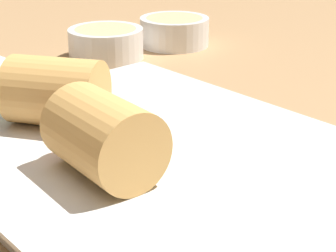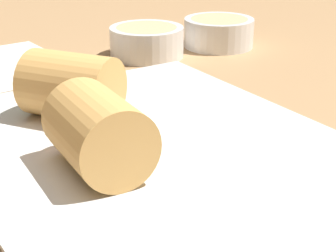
% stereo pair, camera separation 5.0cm
% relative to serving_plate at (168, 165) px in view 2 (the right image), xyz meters
% --- Properties ---
extents(table_surface, '(1.80, 1.40, 0.02)m').
position_rel_serving_plate_xyz_m(table_surface, '(-0.04, 0.01, -0.02)').
color(table_surface, '#A87F54').
rests_on(table_surface, ground).
extents(serving_plate, '(0.34, 0.24, 0.01)m').
position_rel_serving_plate_xyz_m(serving_plate, '(0.00, 0.00, 0.00)').
color(serving_plate, white).
rests_on(serving_plate, table_surface).
extents(roll_front_left, '(0.07, 0.05, 0.05)m').
position_rel_serving_plate_xyz_m(roll_front_left, '(-0.01, -0.04, 0.03)').
color(roll_front_left, '#DBA356').
rests_on(roll_front_left, serving_plate).
extents(roll_front_right, '(0.08, 0.08, 0.05)m').
position_rel_serving_plate_xyz_m(roll_front_right, '(-0.09, -0.03, 0.03)').
color(roll_front_right, '#DBA356').
rests_on(roll_front_right, serving_plate).
extents(dipping_bowl_near, '(0.08, 0.08, 0.03)m').
position_rel_serving_plate_xyz_m(dipping_bowl_near, '(-0.24, 0.13, 0.01)').
color(dipping_bowl_near, white).
rests_on(dipping_bowl_near, table_surface).
extents(dipping_bowl_far, '(0.08, 0.08, 0.03)m').
position_rel_serving_plate_xyz_m(dipping_bowl_far, '(-0.24, 0.22, 0.01)').
color(dipping_bowl_far, white).
rests_on(dipping_bowl_far, table_surface).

